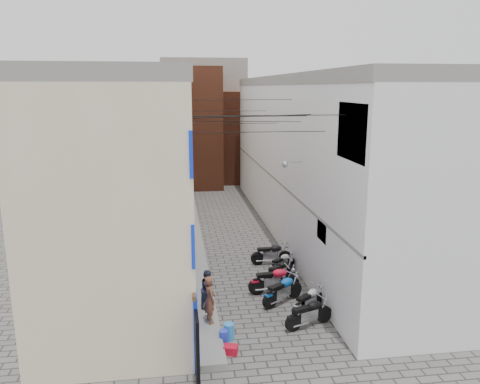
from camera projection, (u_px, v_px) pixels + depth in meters
name	position (u px, v px, depth m)	size (l,w,h in m)	color
ground	(279.00, 367.00, 14.31)	(90.00, 90.00, 0.00)	#5A5855
plinth	(193.00, 236.00, 26.55)	(0.90, 26.00, 0.25)	gray
building_left	(137.00, 161.00, 25.14)	(5.10, 27.00, 9.00)	beige
building_right	(316.00, 157.00, 26.56)	(5.94, 26.00, 9.00)	white
building_far_brick_left	(185.00, 127.00, 39.98)	(6.00, 6.00, 10.00)	brown
building_far_brick_right	(239.00, 136.00, 42.82)	(5.00, 6.00, 8.00)	brown
building_far_concrete	(204.00, 117.00, 45.94)	(8.00, 5.00, 11.00)	gray
far_shopfront	(211.00, 176.00, 38.39)	(2.00, 0.30, 2.40)	black
overhead_wires	(243.00, 117.00, 20.13)	(5.80, 13.02, 1.32)	black
motorcycle_a	(309.00, 312.00, 16.60)	(0.62, 1.97, 1.14)	black
motorcycle_b	(309.00, 299.00, 17.64)	(0.60, 1.90, 1.10)	#B0B0B5
motorcycle_c	(283.00, 289.00, 18.42)	(0.66, 2.09, 1.21)	#0B54B3
motorcycle_d	(274.00, 279.00, 19.32)	(0.69, 2.18, 1.26)	red
motorcycle_e	(280.00, 270.00, 20.49)	(0.59, 1.87, 1.08)	black
motorcycle_f	(282.00, 262.00, 21.53)	(0.55, 1.73, 1.00)	#9D9CA0
motorcycle_g	(271.00, 253.00, 22.51)	(0.64, 2.01, 1.16)	black
person_a	(210.00, 299.00, 16.37)	(0.63, 0.41, 1.72)	brown
person_b	(208.00, 289.00, 17.51)	(0.72, 0.56, 1.47)	#2C3343
water_jug_near	(224.00, 337.00, 15.55)	(0.31, 0.31, 0.48)	blue
water_jug_far	(229.00, 331.00, 15.83)	(0.36, 0.36, 0.56)	#2B86D9
red_crate	(231.00, 350.00, 14.99)	(0.44, 0.33, 0.28)	red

